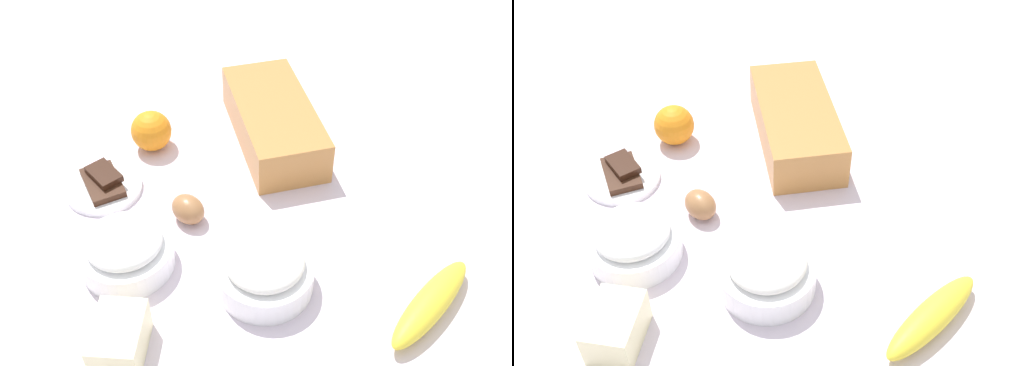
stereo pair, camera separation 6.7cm
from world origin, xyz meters
TOP-DOWN VIEW (x-y plane):
  - ground_plane at (0.00, 0.00)m, footprint 2.40×2.40m
  - loaf_pan at (0.15, -0.06)m, footprint 0.29×0.15m
  - flour_bowl at (-0.17, 0.02)m, footprint 0.14×0.14m
  - sugar_bowl at (-0.10, 0.21)m, footprint 0.14×0.14m
  - banana at (-0.26, -0.20)m, footprint 0.15×0.18m
  - orange_fruit at (0.17, 0.16)m, footprint 0.07×0.07m
  - butter_block at (-0.25, 0.23)m, footprint 0.10×0.08m
  - egg_near_butter at (-0.02, 0.11)m, footprint 0.08×0.07m
  - chocolate_plate at (0.07, 0.25)m, footprint 0.13×0.13m

SIDE VIEW (x-z plane):
  - ground_plane at x=0.00m, z-range -0.02..0.00m
  - chocolate_plate at x=0.07m, z-range -0.01..0.03m
  - banana at x=-0.26m, z-range 0.00..0.04m
  - egg_near_butter at x=-0.02m, z-range 0.00..0.05m
  - butter_block at x=-0.25m, z-range 0.00..0.06m
  - sugar_bowl at x=-0.10m, z-range 0.00..0.07m
  - flour_bowl at x=-0.17m, z-range 0.00..0.07m
  - orange_fruit at x=0.17m, z-range 0.00..0.07m
  - loaf_pan at x=0.15m, z-range 0.00..0.08m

